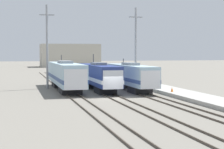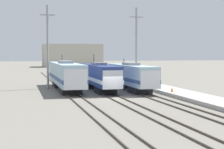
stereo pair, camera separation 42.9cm
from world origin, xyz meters
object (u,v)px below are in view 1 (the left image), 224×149
locomotive_center (99,76)px  traffic_cone (172,89)px  locomotive_far_right (131,76)px  catenary_tower_right (136,46)px  catenary_tower_left (47,46)px  locomotive_far_left (66,75)px

locomotive_center → traffic_cone: 10.89m
locomotive_far_right → catenary_tower_right: size_ratio=1.33×
catenary_tower_left → catenary_tower_right: size_ratio=1.00×
locomotive_center → locomotive_far_right: 4.54m
catenary_tower_left → traffic_cone: size_ratio=21.74×
locomotive_far_left → traffic_cone: (12.20, -9.64, -1.45)m
locomotive_far_right → catenary_tower_right: catenary_tower_right is taller
locomotive_far_right → catenary_tower_left: size_ratio=1.33×
locomotive_far_left → catenary_tower_right: bearing=15.0°
locomotive_far_right → catenary_tower_right: (2.56, 5.92, 4.37)m
traffic_cone → catenary_tower_left: bearing=138.8°
locomotive_far_left → catenary_tower_left: 5.73m
catenary_tower_right → traffic_cone: (0.69, -12.71, -5.69)m
locomotive_far_right → catenary_tower_left: bearing=152.3°
catenary_tower_left → catenary_tower_right: 13.83m
locomotive_far_left → catenary_tower_right: size_ratio=1.60×
locomotive_far_right → traffic_cone: (3.25, -6.79, -1.33)m
locomotive_far_right → traffic_cone: locomotive_far_right is taller
locomotive_far_left → locomotive_far_right: size_ratio=1.20×
locomotive_far_left → traffic_cone: bearing=-38.3°
locomotive_far_left → traffic_cone: 15.62m
catenary_tower_right → traffic_cone: size_ratio=21.74×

